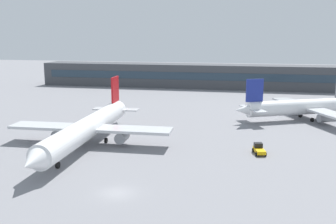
{
  "coord_description": "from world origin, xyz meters",
  "views": [
    {
      "loc": [
        16.33,
        -46.12,
        20.48
      ],
      "look_at": [
        -1.45,
        40.0,
        3.0
      ],
      "focal_mm": 42.05,
      "sensor_mm": 36.0,
      "label": 1
    }
  ],
  "objects": [
    {
      "name": "terminal_building",
      "position": [
        0.0,
        105.68,
        4.5
      ],
      "size": [
        130.11,
        12.13,
        9.0
      ],
      "color": "#3F4247",
      "rests_on": "ground_plane"
    },
    {
      "name": "airplane_near",
      "position": [
        -12.57,
        20.09,
        3.38
      ],
      "size": [
        31.19,
        44.81,
        11.07
      ],
      "color": "white",
      "rests_on": "ground_plane"
    },
    {
      "name": "baggage_tug_yellow",
      "position": [
        18.54,
        21.5,
        0.8
      ],
      "size": [
        2.46,
        3.84,
        1.75
      ],
      "color": "#F2B20C",
      "rests_on": "ground_plane"
    },
    {
      "name": "airplane_mid",
      "position": [
        32.35,
        53.2,
        3.15
      ],
      "size": [
        38.91,
        28.11,
        10.33
      ],
      "color": "white",
      "rests_on": "ground_plane"
    },
    {
      "name": "ground_plane",
      "position": [
        0.0,
        40.0,
        0.0
      ],
      "size": [
        400.0,
        400.0,
        0.0
      ],
      "primitive_type": "plane",
      "color": "gray"
    }
  ]
}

